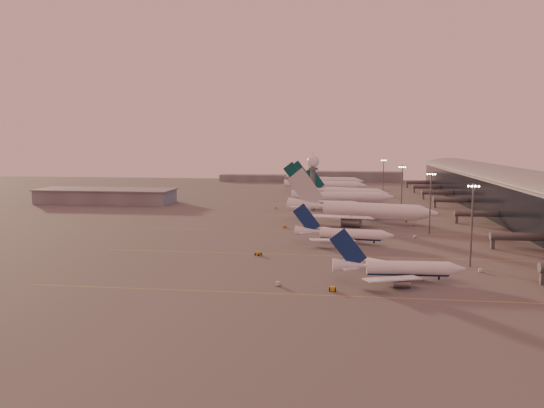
# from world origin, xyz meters

# --- Properties ---
(ground) EXTENTS (700.00, 700.00, 0.00)m
(ground) POSITION_xyz_m (0.00, 0.00, 0.00)
(ground) COLOR #555253
(ground) RESTS_ON ground
(taxiway_markings) EXTENTS (180.00, 185.25, 0.02)m
(taxiway_markings) POSITION_xyz_m (30.00, 56.00, 0.01)
(taxiway_markings) COLOR gold
(taxiway_markings) RESTS_ON ground
(terminal) EXTENTS (57.00, 362.00, 23.04)m
(terminal) POSITION_xyz_m (107.88, 110.09, 10.52)
(terminal) COLOR black
(terminal) RESTS_ON ground
(hangar) EXTENTS (82.00, 27.00, 8.50)m
(hangar) POSITION_xyz_m (-120.00, 140.00, 4.32)
(hangar) COLOR slate
(hangar) RESTS_ON ground
(radar_tower) EXTENTS (6.40, 6.40, 31.10)m
(radar_tower) POSITION_xyz_m (5.00, 120.00, 20.95)
(radar_tower) COLOR #525459
(radar_tower) RESTS_ON ground
(mast_a) EXTENTS (3.60, 0.56, 25.00)m
(mast_a) POSITION_xyz_m (58.00, 0.00, 13.74)
(mast_a) COLOR #525459
(mast_a) RESTS_ON ground
(mast_b) EXTENTS (3.60, 0.56, 25.00)m
(mast_b) POSITION_xyz_m (55.00, 55.00, 13.74)
(mast_b) COLOR #525459
(mast_b) RESTS_ON ground
(mast_c) EXTENTS (3.60, 0.56, 25.00)m
(mast_c) POSITION_xyz_m (50.00, 110.00, 13.74)
(mast_c) COLOR #525459
(mast_c) RESTS_ON ground
(mast_d) EXTENTS (3.60, 0.56, 25.00)m
(mast_d) POSITION_xyz_m (48.00, 200.00, 13.74)
(mast_d) COLOR #525459
(mast_d) RESTS_ON ground
(distant_horizon) EXTENTS (165.00, 37.50, 9.00)m
(distant_horizon) POSITION_xyz_m (2.62, 325.14, 3.89)
(distant_horizon) COLOR slate
(distant_horizon) RESTS_ON ground
(narrowbody_near) EXTENTS (36.11, 28.79, 14.10)m
(narrowbody_near) POSITION_xyz_m (35.00, -18.90, 2.86)
(narrowbody_near) COLOR white
(narrowbody_near) RESTS_ON ground
(narrowbody_mid) EXTENTS (36.79, 29.24, 14.38)m
(narrowbody_mid) POSITION_xyz_m (20.76, 31.25, 2.91)
(narrowbody_mid) COLOR white
(narrowbody_mid) RESTS_ON ground
(widebody_white) EXTENTS (68.43, 54.11, 24.64)m
(widebody_white) POSITION_xyz_m (28.62, 81.67, 4.27)
(widebody_white) COLOR white
(widebody_white) RESTS_ON ground
(greentail_a) EXTENTS (59.41, 47.93, 21.57)m
(greentail_a) POSITION_xyz_m (20.88, 143.19, 3.81)
(greentail_a) COLOR white
(greentail_a) RESTS_ON ground
(greentail_b) EXTENTS (54.67, 43.46, 20.55)m
(greentail_b) POSITION_xyz_m (22.71, 175.03, 3.63)
(greentail_b) COLOR white
(greentail_b) RESTS_ON ground
(greentail_c) EXTENTS (60.52, 48.66, 22.00)m
(greentail_c) POSITION_xyz_m (8.93, 220.52, 3.89)
(greentail_c) COLOR white
(greentail_c) RESTS_ON ground
(greentail_d) EXTENTS (58.67, 47.29, 21.30)m
(greentail_d) POSITION_xyz_m (9.08, 264.82, 3.76)
(greentail_d) COLOR white
(greentail_d) RESTS_ON ground
(gsv_truck_a) EXTENTS (5.79, 5.33, 2.35)m
(gsv_truck_a) POSITION_xyz_m (3.94, -27.96, 1.20)
(gsv_truck_a) COLOR silver
(gsv_truck_a) RESTS_ON ground
(gsv_tug_near) EXTENTS (2.60, 3.99, 1.09)m
(gsv_tug_near) POSITION_xyz_m (17.70, -31.18, 0.56)
(gsv_tug_near) COLOR gold
(gsv_tug_near) RESTS_ON ground
(gsv_catering_a) EXTENTS (5.00, 2.61, 3.99)m
(gsv_catering_a) POSITION_xyz_m (59.54, -6.54, 1.99)
(gsv_catering_a) COLOR silver
(gsv_catering_a) RESTS_ON ground
(gsv_tug_mid) EXTENTS (4.57, 4.20, 1.12)m
(gsv_tug_mid) POSITION_xyz_m (-7.03, 7.33, 0.58)
(gsv_tug_mid) COLOR gold
(gsv_tug_mid) RESTS_ON ground
(gsv_truck_b) EXTENTS (5.19, 2.50, 2.01)m
(gsv_truck_b) POSITION_xyz_m (48.62, 46.09, 1.03)
(gsv_truck_b) COLOR silver
(gsv_truck_b) RESTS_ON ground
(gsv_truck_c) EXTENTS (5.67, 5.76, 2.40)m
(gsv_truck_c) POSITION_xyz_m (-3.95, 63.21, 1.23)
(gsv_truck_c) COLOR gold
(gsv_truck_c) RESTS_ON ground
(gsv_catering_b) EXTENTS (4.90, 3.63, 3.68)m
(gsv_catering_b) POSITION_xyz_m (51.52, 76.56, 1.84)
(gsv_catering_b) COLOR silver
(gsv_catering_b) RESTS_ON ground
(gsv_tug_far) EXTENTS (2.78, 3.67, 0.93)m
(gsv_tug_far) POSITION_xyz_m (22.66, 92.03, 0.48)
(gsv_tug_far) COLOR silver
(gsv_tug_far) RESTS_ON ground
(gsv_truck_d) EXTENTS (3.09, 6.12, 2.36)m
(gsv_truck_d) POSITION_xyz_m (-15.82, 126.65, 1.20)
(gsv_truck_d) COLOR gold
(gsv_truck_d) RESTS_ON ground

